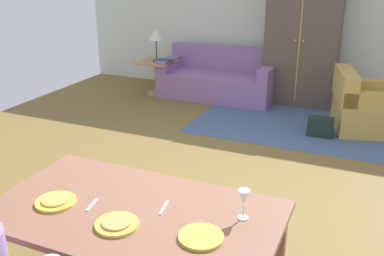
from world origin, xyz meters
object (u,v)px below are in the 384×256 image
Objects in this scene: dining_table at (134,220)px; handbag at (320,127)px; plate_near_man at (56,202)px; table_lamp at (156,36)px; armchair at (365,107)px; couch at (219,80)px; plate_near_child at (117,224)px; wine_glass at (244,198)px; side_table at (157,73)px; book_upper at (164,60)px; plate_near_woman at (201,237)px; book_lower at (167,62)px; armoire at (303,38)px.

dining_table is 5.50× the size of handbag.
plate_near_man is 4.98m from table_lamp.
armchair is at bearing 74.43° from dining_table.
dining_table is at bearing -105.57° from armchair.
couch is at bearing 104.13° from dining_table.
dining_table is 0.20m from plate_near_child.
plate_near_man is 4.99m from couch.
plate_near_man is 1.16m from wine_glass.
couch is 3.27× the size of side_table.
table_lamp is (-1.04, -0.26, 0.71)m from couch.
plate_near_child is (0.48, -0.06, 0.00)m from plate_near_man.
armchair reaches higher than book_upper.
plate_near_child is 0.49m from plate_near_woman.
dining_table is 0.50m from plate_near_woman.
table_lamp reaches higher than armchair.
side_table is 2.64× the size of book_lower.
side_table is at bearing 115.43° from plate_near_child.
book_lower is (-2.51, 4.58, -0.18)m from plate_near_woman.
armchair is (0.51, 3.94, -0.57)m from wine_glass.
couch is (-1.21, 4.97, -0.47)m from plate_near_child.
armchair is 0.72m from handbag.
armchair reaches higher than plate_near_woman.
handbag is (0.65, 3.63, -0.56)m from dining_table.
plate_near_man is 0.46× the size of table_lamp.
plate_near_man is 4.57m from armchair.
couch is at bearing 19.66° from book_upper.
handbag is (0.17, 3.73, -0.64)m from plate_near_woman.
armoire is at bearing 14.41° from book_lower.
handbag is (1.86, -1.16, -0.17)m from couch.
table_lamp is (-2.88, 4.35, 0.12)m from wine_glass.
armoire is (0.58, 5.14, 0.28)m from plate_near_man.
handbag is (1.13, 3.75, -0.64)m from plate_near_man.
table_lamp is (-2.24, 4.71, 0.24)m from plate_near_child.
wine_glass is 4.01m from armchair.
side_table is at bearing 116.31° from dining_table.
plate_near_child is 1.14× the size of book_lower.
table_lamp is at bearing 110.69° from plate_near_man.
couch and armchair have the same top height.
dining_table is 5.07m from side_table.
armoire is at bearing 111.88° from handbag.
armoire is 3.62× the size of side_table.
armoire reaches higher than armchair.
side_table is 0.30m from book_upper.
dining_table is 4.91m from book_lower.
handbag is at bearing 79.86° from dining_table.
couch is 5.93× the size of handbag.
plate_near_woman is at bearing -61.28° from book_lower.
couch is 2.20m from handbag.
plate_near_man is 0.78× the size of handbag.
dining_table is at bearing -65.22° from book_upper.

